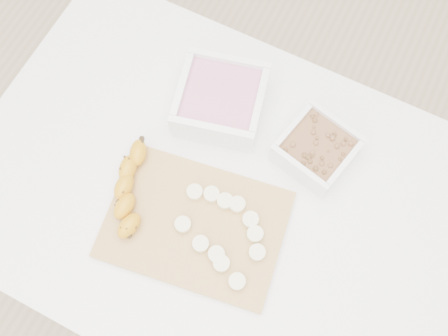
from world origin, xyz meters
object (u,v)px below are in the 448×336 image
at_px(table, 218,204).
at_px(cutting_board, 195,224).
at_px(bowl_yogurt, 221,100).
at_px(banana, 130,190).
at_px(bowl_granola, 317,149).

bearing_deg(table, cutting_board, -94.36).
distance_m(table, bowl_yogurt, 0.22).
height_order(table, cutting_board, cutting_board).
height_order(cutting_board, banana, banana).
bearing_deg(bowl_granola, banana, -139.97).
xyz_separation_m(cutting_board, banana, (-0.14, -0.00, 0.02)).
xyz_separation_m(table, banana, (-0.14, -0.08, 0.13)).
xyz_separation_m(bowl_yogurt, cutting_board, (0.07, -0.24, -0.03)).
distance_m(bowl_yogurt, cutting_board, 0.25).
height_order(bowl_yogurt, banana, bowl_yogurt).
distance_m(bowl_yogurt, bowl_granola, 0.21).
bearing_deg(banana, bowl_yogurt, 62.21).
relative_size(cutting_board, banana, 1.74).
distance_m(bowl_yogurt, banana, 0.25).
xyz_separation_m(bowl_yogurt, bowl_granola, (0.21, -0.01, -0.01)).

